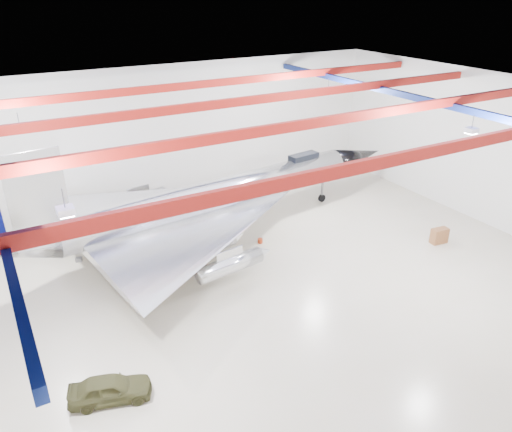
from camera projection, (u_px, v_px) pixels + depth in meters
floor at (246, 288)px, 29.83m from camera, size 40.00×40.00×0.00m
wall_back at (153, 137)px, 39.27m from camera, size 40.00×0.00×40.00m
wall_right at (484, 149)px, 36.51m from camera, size 0.00×30.00×30.00m
ceiling at (244, 104)px, 25.16m from camera, size 40.00×40.00×0.00m
ceiling_structure at (244, 117)px, 25.45m from camera, size 39.50×29.50×1.08m
jet_aircraft at (219, 199)px, 34.87m from camera, size 31.33×19.98×8.55m
jeep at (110, 389)px, 21.57m from camera, size 3.80×2.38×1.21m
desk at (439, 236)px, 34.75m from camera, size 1.25×0.73×1.10m
crate_ply at (157, 256)px, 32.86m from camera, size 0.60×0.50×0.39m
engine_drum at (254, 259)px, 32.46m from camera, size 0.69×0.69×0.49m
parts_bin at (211, 246)px, 34.15m from camera, size 0.60×0.52×0.36m
crate_small at (79, 260)px, 32.58m from camera, size 0.48×0.43×0.28m
tool_chest at (260, 241)px, 34.90m from camera, size 0.47×0.47×0.32m
oil_barrel at (198, 266)px, 31.77m from camera, size 0.56×0.46×0.36m
spares_box at (194, 237)px, 35.29m from camera, size 0.55×0.55×0.38m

